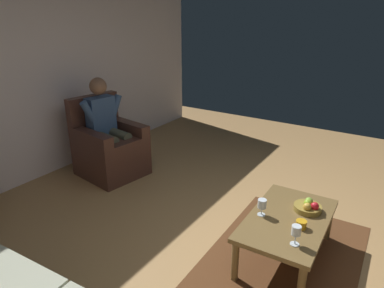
{
  "coord_description": "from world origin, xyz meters",
  "views": [
    {
      "loc": [
        2.68,
        0.78,
        2.04
      ],
      "look_at": [
        -0.09,
        -1.0,
        0.78
      ],
      "focal_mm": 32.52,
      "sensor_mm": 36.0,
      "label": 1
    }
  ],
  "objects_px": {
    "armchair": "(109,148)",
    "coffee_table": "(288,223)",
    "person_seated": "(107,124)",
    "wine_glass_near": "(262,205)",
    "wine_glass_far": "(296,232)",
    "fruit_bowl": "(308,207)",
    "candle_jar": "(301,224)"
  },
  "relations": [
    {
      "from": "fruit_bowl",
      "to": "wine_glass_far",
      "type": "bearing_deg",
      "value": 5.21
    },
    {
      "from": "armchair",
      "to": "fruit_bowl",
      "type": "xyz_separation_m",
      "value": [
        0.22,
        2.65,
        0.09
      ]
    },
    {
      "from": "person_seated",
      "to": "fruit_bowl",
      "type": "bearing_deg",
      "value": 93.89
    },
    {
      "from": "wine_glass_near",
      "to": "fruit_bowl",
      "type": "xyz_separation_m",
      "value": [
        -0.28,
        0.32,
        -0.06
      ]
    },
    {
      "from": "wine_glass_far",
      "to": "armchair",
      "type": "bearing_deg",
      "value": -105.45
    },
    {
      "from": "armchair",
      "to": "fruit_bowl",
      "type": "distance_m",
      "value": 2.66
    },
    {
      "from": "wine_glass_far",
      "to": "fruit_bowl",
      "type": "relative_size",
      "value": 0.68
    },
    {
      "from": "armchair",
      "to": "wine_glass_near",
      "type": "bearing_deg",
      "value": 86.47
    },
    {
      "from": "person_seated",
      "to": "coffee_table",
      "type": "bearing_deg",
      "value": 89.19
    },
    {
      "from": "coffee_table",
      "to": "candle_jar",
      "type": "relative_size",
      "value": 12.5
    },
    {
      "from": "armchair",
      "to": "coffee_table",
      "type": "height_order",
      "value": "armchair"
    },
    {
      "from": "wine_glass_near",
      "to": "coffee_table",
      "type": "bearing_deg",
      "value": 110.8
    },
    {
      "from": "wine_glass_near",
      "to": "person_seated",
      "type": "bearing_deg",
      "value": -102.09
    },
    {
      "from": "person_seated",
      "to": "candle_jar",
      "type": "bearing_deg",
      "value": 87.82
    },
    {
      "from": "armchair",
      "to": "wine_glass_near",
      "type": "xyz_separation_m",
      "value": [
        0.5,
        2.33,
        0.15
      ]
    },
    {
      "from": "person_seated",
      "to": "wine_glass_near",
      "type": "xyz_separation_m",
      "value": [
        0.5,
        2.33,
        -0.19
      ]
    },
    {
      "from": "fruit_bowl",
      "to": "person_seated",
      "type": "bearing_deg",
      "value": -94.66
    },
    {
      "from": "wine_glass_near",
      "to": "candle_jar",
      "type": "xyz_separation_m",
      "value": [
        0.01,
        0.34,
        -0.07
      ]
    },
    {
      "from": "fruit_bowl",
      "to": "candle_jar",
      "type": "height_order",
      "value": "fruit_bowl"
    },
    {
      "from": "armchair",
      "to": "wine_glass_far",
      "type": "xyz_separation_m",
      "value": [
        0.74,
        2.7,
        0.16
      ]
    },
    {
      "from": "armchair",
      "to": "fruit_bowl",
      "type": "height_order",
      "value": "armchair"
    },
    {
      "from": "coffee_table",
      "to": "fruit_bowl",
      "type": "bearing_deg",
      "value": 152.09
    },
    {
      "from": "person_seated",
      "to": "wine_glass_far",
      "type": "xyz_separation_m",
      "value": [
        0.74,
        2.69,
        -0.18
      ]
    },
    {
      "from": "wine_glass_near",
      "to": "armchair",
      "type": "bearing_deg",
      "value": -102.08
    },
    {
      "from": "armchair",
      "to": "person_seated",
      "type": "relative_size",
      "value": 0.8
    },
    {
      "from": "armchair",
      "to": "coffee_table",
      "type": "relative_size",
      "value": 0.96
    },
    {
      "from": "coffee_table",
      "to": "wine_glass_near",
      "type": "height_order",
      "value": "wine_glass_near"
    },
    {
      "from": "armchair",
      "to": "candle_jar",
      "type": "distance_m",
      "value": 2.72
    },
    {
      "from": "wine_glass_near",
      "to": "wine_glass_far",
      "type": "distance_m",
      "value": 0.44
    },
    {
      "from": "coffee_table",
      "to": "wine_glass_far",
      "type": "distance_m",
      "value": 0.4
    },
    {
      "from": "coffee_table",
      "to": "wine_glass_near",
      "type": "bearing_deg",
      "value": -69.2
    },
    {
      "from": "person_seated",
      "to": "armchair",
      "type": "bearing_deg",
      "value": -90.0
    }
  ]
}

